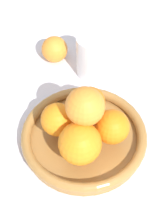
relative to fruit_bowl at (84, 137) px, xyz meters
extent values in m
plane|color=silver|center=(0.00, 0.00, -0.02)|extent=(4.00, 4.00, 0.00)
cylinder|color=#A57238|center=(0.00, 0.00, -0.01)|extent=(0.25, 0.25, 0.01)
torus|color=#A57238|center=(0.00, 0.00, 0.01)|extent=(0.26, 0.26, 0.02)
sphere|color=orange|center=(-0.02, -0.05, 0.05)|extent=(0.06, 0.06, 0.06)
sphere|color=orange|center=(0.05, -0.02, 0.05)|extent=(0.07, 0.07, 0.07)
sphere|color=orange|center=(0.02, 0.05, 0.06)|extent=(0.08, 0.08, 0.08)
sphere|color=orange|center=(-0.05, 0.02, 0.05)|extent=(0.07, 0.07, 0.07)
sphere|color=orange|center=(0.00, 0.01, 0.11)|extent=(0.07, 0.07, 0.07)
sphere|color=orange|center=(0.02, -0.26, 0.01)|extent=(0.07, 0.07, 0.07)
cylinder|color=white|center=(-0.05, -0.20, 0.04)|extent=(0.07, 0.07, 0.11)
camera|label=1|loc=(0.08, 0.44, 0.64)|focal=60.00mm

